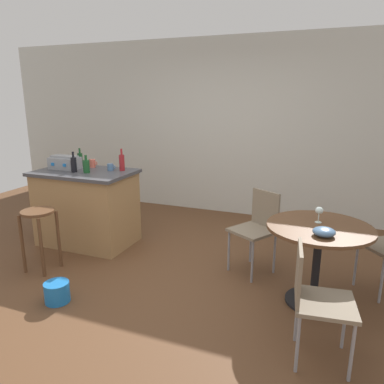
{
  "coord_description": "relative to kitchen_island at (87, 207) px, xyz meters",
  "views": [
    {
      "loc": [
        1.58,
        -3.1,
        1.83
      ],
      "look_at": [
        0.23,
        0.35,
        0.85
      ],
      "focal_mm": 34.09,
      "sensor_mm": 36.0,
      "label": 1
    }
  ],
  "objects": [
    {
      "name": "bottle_1",
      "position": [
        -0.25,
        0.26,
        0.56
      ],
      "size": [
        0.06,
        0.06,
        0.24
      ],
      "color": "#194C23",
      "rests_on": "kitchen_island"
    },
    {
      "name": "back_wall",
      "position": [
        1.26,
        1.93,
        0.88
      ],
      "size": [
        8.0,
        0.1,
        2.7
      ],
      "primitive_type": "cube",
      "color": "beige",
      "rests_on": "ground_plane"
    },
    {
      "name": "bottle_2",
      "position": [
        0.1,
        -0.08,
        0.55
      ],
      "size": [
        0.08,
        0.08,
        0.21
      ],
      "color": "#194C23",
      "rests_on": "kitchen_island"
    },
    {
      "name": "wooden_stool",
      "position": [
        0.0,
        -0.82,
        0.02
      ],
      "size": [
        0.34,
        0.34,
        0.67
      ],
      "color": "brown",
      "rests_on": "ground_plane"
    },
    {
      "name": "cup_0",
      "position": [
        -0.04,
        0.24,
        0.52
      ],
      "size": [
        0.11,
        0.07,
        0.1
      ],
      "color": "#DB6651",
      "rests_on": "kitchen_island"
    },
    {
      "name": "dining_table",
      "position": [
        2.79,
        -0.45,
        0.09
      ],
      "size": [
        0.91,
        0.91,
        0.74
      ],
      "color": "black",
      "rests_on": "ground_plane"
    },
    {
      "name": "ground_plane",
      "position": [
        1.26,
        -0.52,
        -0.47
      ],
      "size": [
        8.8,
        8.8,
        0.0
      ],
      "primitive_type": "plane",
      "color": "brown"
    },
    {
      "name": "plastic_bucket",
      "position": [
        0.6,
        -1.28,
        -0.38
      ],
      "size": [
        0.23,
        0.23,
        0.19
      ],
      "primitive_type": "cylinder",
      "color": "blue",
      "rests_on": "ground_plane"
    },
    {
      "name": "serving_bowl",
      "position": [
        2.83,
        -0.68,
        0.31
      ],
      "size": [
        0.18,
        0.18,
        0.07
      ],
      "primitive_type": "ellipsoid",
      "color": "#4C7099",
      "rests_on": "dining_table"
    },
    {
      "name": "cup_1",
      "position": [
        0.29,
        0.14,
        0.51
      ],
      "size": [
        0.11,
        0.08,
        0.08
      ],
      "color": "#4C7099",
      "rests_on": "kitchen_island"
    },
    {
      "name": "folding_chair_left",
      "position": [
        2.16,
        0.01,
        0.04
      ],
      "size": [
        0.55,
        0.55,
        0.87
      ],
      "color": "#7F705B",
      "rests_on": "ground_plane"
    },
    {
      "name": "toolbox",
      "position": [
        -0.31,
        0.03,
        0.55
      ],
      "size": [
        0.36,
        0.24,
        0.17
      ],
      "color": "gray",
      "rests_on": "kitchen_island"
    },
    {
      "name": "kitchen_island",
      "position": [
        0.0,
        0.0,
        0.0
      ],
      "size": [
        1.2,
        0.77,
        0.94
      ],
      "color": "#A37A4C",
      "rests_on": "ground_plane"
    },
    {
      "name": "bottle_0",
      "position": [
        0.43,
        0.19,
        0.57
      ],
      "size": [
        0.07,
        0.07,
        0.27
      ],
      "color": "maroon",
      "rests_on": "kitchen_island"
    },
    {
      "name": "bottle_3",
      "position": [
        -0.07,
        -0.1,
        0.56
      ],
      "size": [
        0.07,
        0.07,
        0.25
      ],
      "color": "black",
      "rests_on": "kitchen_island"
    },
    {
      "name": "wine_glass",
      "position": [
        2.77,
        -0.35,
        0.38
      ],
      "size": [
        0.07,
        0.07,
        0.14
      ],
      "color": "silver",
      "rests_on": "dining_table"
    },
    {
      "name": "folding_chair_near",
      "position": [
        2.81,
        -1.22,
        0.03
      ],
      "size": [
        0.45,
        0.45,
        0.85
      ],
      "color": "#7F705B",
      "rests_on": "ground_plane"
    }
  ]
}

